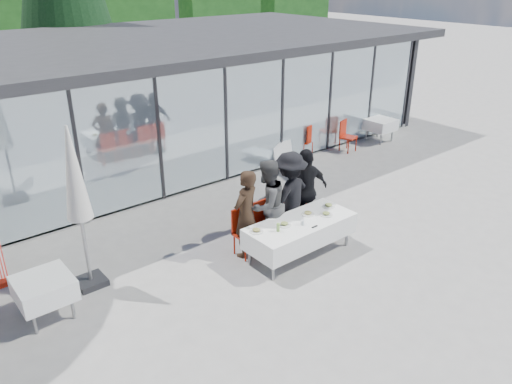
# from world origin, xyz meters

# --- Properties ---
(ground) EXTENTS (90.00, 90.00, 0.00)m
(ground) POSITION_xyz_m (0.00, 0.00, 0.00)
(ground) COLOR gray
(ground) RESTS_ON ground
(pavilion) EXTENTS (14.80, 8.80, 3.44)m
(pavilion) POSITION_xyz_m (2.00, 8.16, 2.15)
(pavilion) COLOR gray
(pavilion) RESTS_ON ground
(dining_table) EXTENTS (2.26, 0.96, 0.75)m
(dining_table) POSITION_xyz_m (-0.09, 0.02, 0.54)
(dining_table) COLOR white
(dining_table) RESTS_ON ground
(diner_a) EXTENTS (0.82, 0.82, 1.80)m
(diner_a) POSITION_xyz_m (-0.91, 0.71, 0.90)
(diner_a) COLOR #302015
(diner_a) RESTS_ON ground
(diner_chair_a) EXTENTS (0.44, 0.44, 0.97)m
(diner_chair_a) POSITION_xyz_m (-0.91, 0.77, 0.54)
(diner_chair_a) COLOR #B11F0B
(diner_chair_a) RESTS_ON ground
(diner_b) EXTENTS (1.09, 1.09, 1.88)m
(diner_b) POSITION_xyz_m (-0.37, 0.71, 0.94)
(diner_b) COLOR #474747
(diner_b) RESTS_ON ground
(diner_chair_b) EXTENTS (0.44, 0.44, 0.97)m
(diner_chair_b) POSITION_xyz_m (-0.37, 0.77, 0.54)
(diner_chair_b) COLOR #B11F0B
(diner_chair_b) RESTS_ON ground
(diner_c) EXTENTS (1.40, 1.40, 1.90)m
(diner_c) POSITION_xyz_m (0.24, 0.71, 0.95)
(diner_c) COLOR black
(diner_c) RESTS_ON ground
(diner_chair_c) EXTENTS (0.44, 0.44, 0.97)m
(diner_chair_c) POSITION_xyz_m (0.24, 0.77, 0.54)
(diner_chair_c) COLOR #B11F0B
(diner_chair_c) RESTS_ON ground
(diner_d) EXTENTS (1.21, 1.21, 1.87)m
(diner_d) POSITION_xyz_m (0.71, 0.71, 0.93)
(diner_d) COLOR black
(diner_d) RESTS_ON ground
(diner_chair_d) EXTENTS (0.44, 0.44, 0.97)m
(diner_chair_d) POSITION_xyz_m (0.71, 0.77, 0.54)
(diner_chair_d) COLOR #B11F0B
(diner_chair_d) RESTS_ON ground
(plate_a) EXTENTS (0.27, 0.27, 0.07)m
(plate_a) POSITION_xyz_m (-1.03, 0.24, 0.78)
(plate_a) COLOR silver
(plate_a) RESTS_ON dining_table
(plate_b) EXTENTS (0.27, 0.27, 0.07)m
(plate_b) POSITION_xyz_m (-0.45, 0.10, 0.78)
(plate_b) COLOR silver
(plate_b) RESTS_ON dining_table
(plate_c) EXTENTS (0.27, 0.27, 0.07)m
(plate_c) POSITION_xyz_m (0.22, 0.14, 0.78)
(plate_c) COLOR silver
(plate_c) RESTS_ON dining_table
(plate_d) EXTENTS (0.27, 0.27, 0.07)m
(plate_d) POSITION_xyz_m (0.80, 0.13, 0.78)
(plate_d) COLOR silver
(plate_d) RESTS_ON dining_table
(plate_extra) EXTENTS (0.27, 0.27, 0.07)m
(plate_extra) POSITION_xyz_m (0.49, -0.11, 0.78)
(plate_extra) COLOR silver
(plate_extra) RESTS_ON dining_table
(juice_bottle) EXTENTS (0.06, 0.06, 0.16)m
(juice_bottle) POSITION_xyz_m (-0.71, -0.01, 0.83)
(juice_bottle) COLOR #8EC753
(juice_bottle) RESTS_ON dining_table
(drinking_glasses) EXTENTS (0.07, 0.07, 0.10)m
(drinking_glasses) POSITION_xyz_m (-0.18, -0.11, 0.80)
(drinking_glasses) COLOR silver
(drinking_glasses) RESTS_ON dining_table
(folded_eyeglasses) EXTENTS (0.14, 0.03, 0.01)m
(folded_eyeglasses) POSITION_xyz_m (-0.05, -0.32, 0.76)
(folded_eyeglasses) COLOR black
(folded_eyeglasses) RESTS_ON dining_table
(spare_table_left) EXTENTS (0.86, 0.86, 0.74)m
(spare_table_left) POSITION_xyz_m (-4.66, 1.21, 0.55)
(spare_table_left) COLOR white
(spare_table_left) RESTS_ON ground
(spare_table_right) EXTENTS (0.86, 0.86, 0.74)m
(spare_table_right) POSITION_xyz_m (6.98, 3.60, 0.55)
(spare_table_right) COLOR white
(spare_table_right) RESTS_ON ground
(spare_chair_a) EXTENTS (0.55, 0.55, 0.97)m
(spare_chair_a) POSITION_xyz_m (5.36, 3.66, 0.54)
(spare_chair_a) COLOR #B11F0B
(spare_chair_a) RESTS_ON ground
(spare_chair_b) EXTENTS (0.56, 0.56, 0.97)m
(spare_chair_b) POSITION_xyz_m (4.10, 4.10, 0.54)
(spare_chair_b) COLOR #B11F0B
(spare_chair_b) RESTS_ON ground
(market_umbrella) EXTENTS (0.50, 0.50, 3.00)m
(market_umbrella) POSITION_xyz_m (-3.76, 1.66, 1.98)
(market_umbrella) COLOR black
(market_umbrella) RESTS_ON ground
(lounger) EXTENTS (0.88, 1.43, 0.72)m
(lounger) POSITION_xyz_m (2.87, 3.56, 0.26)
(lounger) COLOR white
(lounger) RESTS_ON ground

